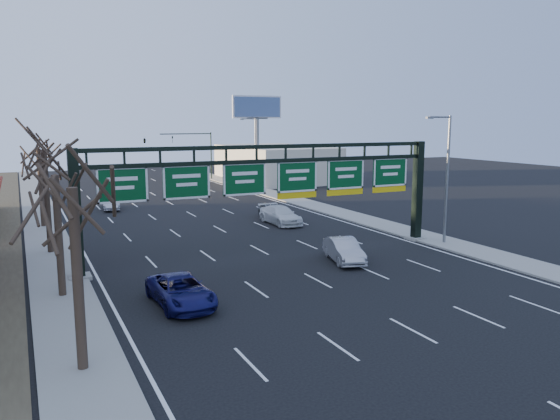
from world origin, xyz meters
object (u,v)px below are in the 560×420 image
car_blue_suv (181,291)px  car_silver_sedan (344,250)px  car_white_wagon (280,215)px  sign_gantry (274,185)px

car_blue_suv → car_silver_sedan: (11.30, 3.54, 0.03)m
car_silver_sedan → car_white_wagon: car_white_wagon is taller
car_white_wagon → car_blue_suv: bearing=-130.3°
car_blue_suv → car_silver_sedan: car_silver_sedan is taller
sign_gantry → car_silver_sedan: 6.01m
car_blue_suv → sign_gantry: bearing=37.5°
car_blue_suv → car_white_wagon: size_ratio=0.97×
sign_gantry → car_white_wagon: (5.27, 9.94, -3.88)m
car_blue_suv → car_white_wagon: (13.25, 16.63, 0.05)m
sign_gantry → car_blue_suv: size_ratio=4.88×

